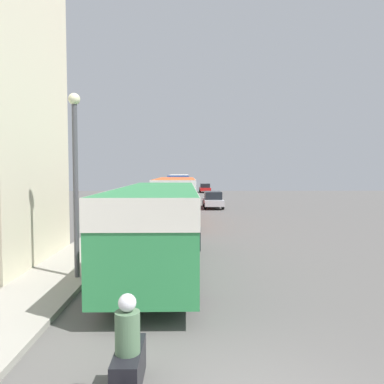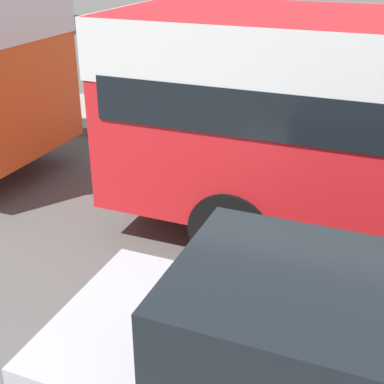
% 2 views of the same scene
% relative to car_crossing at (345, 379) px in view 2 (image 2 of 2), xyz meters
% --- Properties ---
extents(car_crossing, '(1.81, 4.46, 1.55)m').
position_rel_car_crossing_xyz_m(car_crossing, '(0.00, 0.00, 0.00)').
color(car_crossing, '#B7B7BC').
rests_on(car_crossing, ground_plane).
extents(pedestrian_near_curb, '(0.34, 0.34, 1.66)m').
position_rel_car_crossing_xyz_m(pedestrian_near_curb, '(-6.87, -1.22, 0.20)').
color(pedestrian_near_curb, '#232838').
rests_on(pedestrian_near_curb, sidewalk).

